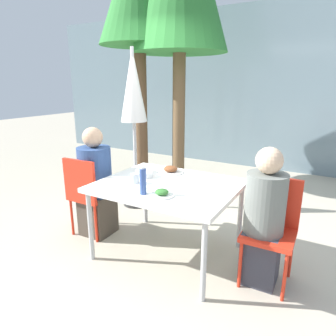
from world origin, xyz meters
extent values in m
plane|color=#B2A893|center=(0.00, 0.00, 0.00)|extent=(24.00, 24.00, 0.00)
cube|color=slate|center=(0.00, 3.67, 1.50)|extent=(10.00, 0.20, 3.00)
cube|color=white|center=(0.00, 0.00, 0.70)|extent=(1.26, 1.02, 0.04)
cylinder|color=#B7B7B7|center=(-0.57, -0.45, 0.34)|extent=(0.04, 0.04, 0.68)
cylinder|color=#B7B7B7|center=(0.57, -0.45, 0.34)|extent=(0.04, 0.04, 0.68)
cylinder|color=#B7B7B7|center=(-0.57, 0.45, 0.34)|extent=(0.04, 0.04, 0.68)
cylinder|color=#B7B7B7|center=(0.57, 0.45, 0.34)|extent=(0.04, 0.04, 0.68)
cube|color=red|center=(-0.93, -0.03, 0.43)|extent=(0.41, 0.41, 0.04)
cube|color=red|center=(-0.92, -0.21, 0.66)|extent=(0.40, 0.05, 0.42)
cylinder|color=red|center=(-1.10, 0.14, 0.21)|extent=(0.03, 0.03, 0.41)
cylinder|color=red|center=(-0.76, 0.15, 0.21)|extent=(0.03, 0.03, 0.41)
cylinder|color=red|center=(-1.09, -0.20, 0.21)|extent=(0.03, 0.03, 0.41)
cylinder|color=red|center=(-0.75, -0.19, 0.21)|extent=(0.03, 0.03, 0.41)
cube|color=#473D33|center=(-0.88, -0.03, 0.23)|extent=(0.32, 0.32, 0.45)
cylinder|color=navy|center=(-0.88, -0.03, 0.71)|extent=(0.35, 0.35, 0.52)
sphere|color=tan|center=(-0.88, -0.03, 1.08)|extent=(0.21, 0.21, 0.21)
cube|color=red|center=(0.93, 0.02, 0.43)|extent=(0.41, 0.41, 0.04)
cube|color=red|center=(0.92, 0.20, 0.66)|extent=(0.40, 0.04, 0.42)
cylinder|color=red|center=(1.10, -0.15, 0.21)|extent=(0.03, 0.03, 0.41)
cylinder|color=red|center=(0.76, -0.16, 0.21)|extent=(0.03, 0.03, 0.41)
cylinder|color=red|center=(1.09, 0.19, 0.21)|extent=(0.03, 0.03, 0.41)
cylinder|color=red|center=(0.75, 0.18, 0.21)|extent=(0.03, 0.03, 0.41)
cube|color=#383842|center=(0.88, 0.02, 0.23)|extent=(0.29, 0.29, 0.45)
cylinder|color=slate|center=(0.88, 0.02, 0.70)|extent=(0.32, 0.32, 0.49)
sphere|color=beige|center=(0.88, 0.02, 1.05)|extent=(0.21, 0.21, 0.21)
cylinder|color=#333333|center=(-1.00, 0.86, 0.03)|extent=(0.36, 0.36, 0.05)
cylinder|color=#BCBCBC|center=(-1.00, 0.86, 1.02)|extent=(0.04, 0.04, 2.04)
cone|color=silver|center=(-1.00, 0.86, 1.59)|extent=(0.33, 0.33, 0.90)
cylinder|color=white|center=(-0.15, 0.31, 0.73)|extent=(0.26, 0.26, 0.01)
ellipsoid|color=brown|center=(-0.15, 0.31, 0.76)|extent=(0.14, 0.14, 0.06)
cylinder|color=white|center=(0.11, -0.30, 0.73)|extent=(0.20, 0.20, 0.01)
ellipsoid|color=#33702D|center=(0.11, -0.30, 0.76)|extent=(0.11, 0.11, 0.04)
cylinder|color=#334C8E|center=(-0.05, -0.33, 0.83)|extent=(0.06, 0.06, 0.22)
cylinder|color=white|center=(-0.05, -0.33, 0.95)|extent=(0.04, 0.04, 0.02)
cylinder|color=silver|center=(-0.27, -0.14, 0.77)|extent=(0.08, 0.08, 0.09)
cylinder|color=white|center=(-0.31, 0.07, 0.75)|extent=(0.18, 0.18, 0.06)
cylinder|color=brown|center=(-0.95, 1.99, 1.03)|extent=(0.20, 0.20, 2.05)
cylinder|color=brown|center=(-1.53, 1.78, 1.08)|extent=(0.20, 0.20, 2.17)
camera|label=1|loc=(1.31, -2.27, 1.62)|focal=32.00mm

